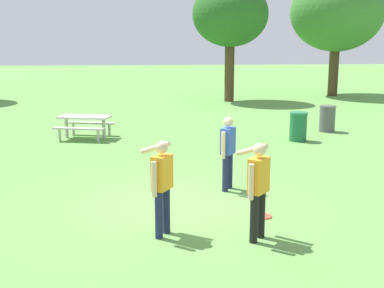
{
  "coord_description": "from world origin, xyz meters",
  "views": [
    {
      "loc": [
        -0.59,
        -9.4,
        3.23
      ],
      "look_at": [
        0.43,
        1.11,
        1.0
      ],
      "focal_mm": 45.52,
      "sensor_mm": 36.0,
      "label": 1
    }
  ],
  "objects_px": {
    "person_thrower": "(161,181)",
    "picnic_table_near": "(85,122)",
    "tree_far_right": "(230,15)",
    "trash_can_further_along": "(327,118)",
    "person_bystander": "(258,184)",
    "tree_slender_mid": "(337,12)",
    "frisbee": "(264,216)",
    "trash_can_beside_table": "(298,127)",
    "person_catcher": "(228,148)"
  },
  "relations": [
    {
      "from": "person_thrower",
      "to": "picnic_table_near",
      "type": "relative_size",
      "value": 0.82
    },
    {
      "from": "picnic_table_near",
      "to": "tree_far_right",
      "type": "relative_size",
      "value": 0.31
    },
    {
      "from": "trash_can_further_along",
      "to": "person_bystander",
      "type": "bearing_deg",
      "value": -116.79
    },
    {
      "from": "person_thrower",
      "to": "tree_slender_mid",
      "type": "height_order",
      "value": "tree_slender_mid"
    },
    {
      "from": "frisbee",
      "to": "tree_far_right",
      "type": "distance_m",
      "value": 18.7
    },
    {
      "from": "picnic_table_near",
      "to": "trash_can_beside_table",
      "type": "bearing_deg",
      "value": -8.93
    },
    {
      "from": "person_bystander",
      "to": "trash_can_beside_table",
      "type": "relative_size",
      "value": 1.71
    },
    {
      "from": "person_bystander",
      "to": "tree_far_right",
      "type": "height_order",
      "value": "tree_far_right"
    },
    {
      "from": "person_catcher",
      "to": "picnic_table_near",
      "type": "distance_m",
      "value": 7.36
    },
    {
      "from": "picnic_table_near",
      "to": "person_catcher",
      "type": "bearing_deg",
      "value": -58.58
    },
    {
      "from": "tree_far_right",
      "to": "person_bystander",
      "type": "bearing_deg",
      "value": -98.43
    },
    {
      "from": "trash_can_further_along",
      "to": "frisbee",
      "type": "bearing_deg",
      "value": -117.51
    },
    {
      "from": "frisbee",
      "to": "picnic_table_near",
      "type": "relative_size",
      "value": 0.15
    },
    {
      "from": "frisbee",
      "to": "trash_can_further_along",
      "type": "relative_size",
      "value": 0.3
    },
    {
      "from": "frisbee",
      "to": "trash_can_beside_table",
      "type": "distance_m",
      "value": 7.5
    },
    {
      "from": "person_catcher",
      "to": "tree_far_right",
      "type": "bearing_deg",
      "value": 80.08
    },
    {
      "from": "frisbee",
      "to": "picnic_table_near",
      "type": "distance_m",
      "value": 9.1
    },
    {
      "from": "trash_can_beside_table",
      "to": "picnic_table_near",
      "type": "bearing_deg",
      "value": 171.07
    },
    {
      "from": "person_thrower",
      "to": "picnic_table_near",
      "type": "bearing_deg",
      "value": 104.71
    },
    {
      "from": "person_thrower",
      "to": "person_catcher",
      "type": "bearing_deg",
      "value": 58.05
    },
    {
      "from": "frisbee",
      "to": "tree_far_right",
      "type": "height_order",
      "value": "tree_far_right"
    },
    {
      "from": "person_thrower",
      "to": "tree_far_right",
      "type": "bearing_deg",
      "value": 76.83
    },
    {
      "from": "frisbee",
      "to": "tree_slender_mid",
      "type": "height_order",
      "value": "tree_slender_mid"
    },
    {
      "from": "person_thrower",
      "to": "frisbee",
      "type": "bearing_deg",
      "value": 19.85
    },
    {
      "from": "trash_can_further_along",
      "to": "tree_slender_mid",
      "type": "height_order",
      "value": "tree_slender_mid"
    },
    {
      "from": "person_bystander",
      "to": "tree_far_right",
      "type": "distance_m",
      "value": 19.54
    },
    {
      "from": "person_catcher",
      "to": "person_bystander",
      "type": "distance_m",
      "value": 2.8
    },
    {
      "from": "frisbee",
      "to": "picnic_table_near",
      "type": "bearing_deg",
      "value": 117.78
    },
    {
      "from": "person_catcher",
      "to": "tree_far_right",
      "type": "distance_m",
      "value": 16.85
    },
    {
      "from": "person_bystander",
      "to": "tree_slender_mid",
      "type": "relative_size",
      "value": 0.23
    },
    {
      "from": "picnic_table_near",
      "to": "trash_can_beside_table",
      "type": "height_order",
      "value": "trash_can_beside_table"
    },
    {
      "from": "frisbee",
      "to": "tree_slender_mid",
      "type": "bearing_deg",
      "value": 65.53
    },
    {
      "from": "person_bystander",
      "to": "picnic_table_near",
      "type": "bearing_deg",
      "value": 112.99
    },
    {
      "from": "picnic_table_near",
      "to": "trash_can_further_along",
      "type": "height_order",
      "value": "trash_can_further_along"
    },
    {
      "from": "person_bystander",
      "to": "picnic_table_near",
      "type": "height_order",
      "value": "person_bystander"
    },
    {
      "from": "tree_far_right",
      "to": "picnic_table_near",
      "type": "bearing_deg",
      "value": -123.87
    },
    {
      "from": "person_catcher",
      "to": "picnic_table_near",
      "type": "relative_size",
      "value": 0.82
    },
    {
      "from": "trash_can_further_along",
      "to": "tree_far_right",
      "type": "distance_m",
      "value": 10.52
    },
    {
      "from": "trash_can_further_along",
      "to": "trash_can_beside_table",
      "type": "bearing_deg",
      "value": -135.37
    },
    {
      "from": "trash_can_beside_table",
      "to": "trash_can_further_along",
      "type": "xyz_separation_m",
      "value": [
        1.59,
        1.56,
        0.0
      ]
    },
    {
      "from": "person_thrower",
      "to": "person_bystander",
      "type": "bearing_deg",
      "value": -12.07
    },
    {
      "from": "picnic_table_near",
      "to": "person_bystander",
      "type": "bearing_deg",
      "value": -67.01
    },
    {
      "from": "person_bystander",
      "to": "trash_can_beside_table",
      "type": "bearing_deg",
      "value": 67.95
    },
    {
      "from": "person_thrower",
      "to": "picnic_table_near",
      "type": "distance_m",
      "value": 9.04
    },
    {
      "from": "person_thrower",
      "to": "trash_can_further_along",
      "type": "bearing_deg",
      "value": 55.31
    },
    {
      "from": "person_thrower",
      "to": "person_bystander",
      "type": "relative_size",
      "value": 1.0
    },
    {
      "from": "trash_can_beside_table",
      "to": "tree_slender_mid",
      "type": "xyz_separation_m",
      "value": [
        6.36,
        13.27,
        4.44
      ]
    },
    {
      "from": "trash_can_further_along",
      "to": "person_thrower",
      "type": "bearing_deg",
      "value": -124.69
    },
    {
      "from": "frisbee",
      "to": "tree_slender_mid",
      "type": "relative_size",
      "value": 0.04
    },
    {
      "from": "tree_far_right",
      "to": "person_catcher",
      "type": "bearing_deg",
      "value": -99.92
    }
  ]
}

